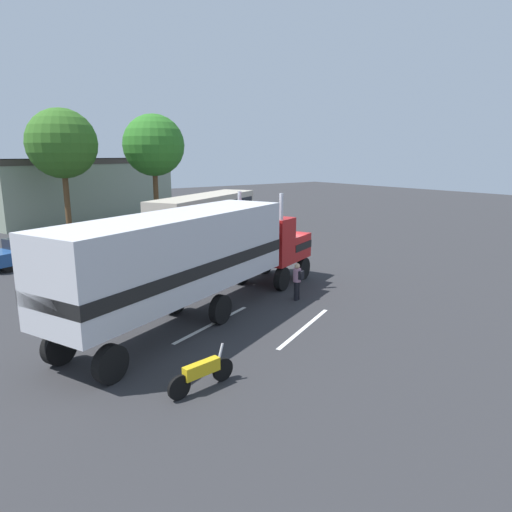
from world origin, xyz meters
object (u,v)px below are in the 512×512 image
object	(u,v)px
person_bystander	(297,280)
motorcycle	(202,373)
semi_truck	(197,254)
tree_left	(154,146)
tree_center	(62,144)
parked_car	(26,251)
parked_bus	(205,214)

from	to	relation	value
person_bystander	motorcycle	bearing A→B (deg)	-149.12
person_bystander	semi_truck	bearing A→B (deg)	171.71
semi_truck	motorcycle	world-z (taller)	semi_truck
tree_left	motorcycle	bearing A→B (deg)	-112.18
semi_truck	tree_left	xyz separation A→B (m)	(8.54, 22.58, 4.38)
person_bystander	tree_center	distance (m)	24.91
parked_car	tree_center	xyz separation A→B (m)	(4.91, 9.92, 6.16)
semi_truck	parked_bus	world-z (taller)	semi_truck
person_bystander	tree_left	world-z (taller)	tree_left
person_bystander	motorcycle	world-z (taller)	person_bystander
semi_truck	person_bystander	distance (m)	4.82
parked_car	tree_left	distance (m)	16.47
parked_bus	parked_car	size ratio (longest dim) A/B	2.27
motorcycle	parked_bus	bearing A→B (deg)	59.46
parked_car	tree_center	size ratio (longest dim) A/B	0.49
parked_car	person_bystander	bearing A→B (deg)	-59.82
parked_bus	tree_left	xyz separation A→B (m)	(0.72, 9.73, 4.84)
person_bystander	parked_car	world-z (taller)	person_bystander
parked_car	motorcycle	size ratio (longest dim) A/B	2.26
person_bystander	parked_car	distance (m)	16.21
semi_truck	tree_left	size ratio (longest dim) A/B	1.47
semi_truck	parked_car	size ratio (longest dim) A/B	2.94
person_bystander	tree_center	xyz separation A→B (m)	(-3.24, 23.94, 6.07)
motorcycle	tree_left	xyz separation A→B (m)	(11.22, 27.53, 6.43)
parked_car	tree_center	world-z (taller)	tree_center
parked_bus	tree_center	distance (m)	13.27
person_bystander	tree_left	distance (m)	24.34
motorcycle	person_bystander	bearing A→B (deg)	30.88
parked_car	motorcycle	bearing A→B (deg)	-86.94
semi_truck	parked_car	world-z (taller)	semi_truck
parked_car	parked_bus	bearing A→B (deg)	-2.55
person_bystander	motorcycle	size ratio (longest dim) A/B	0.77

